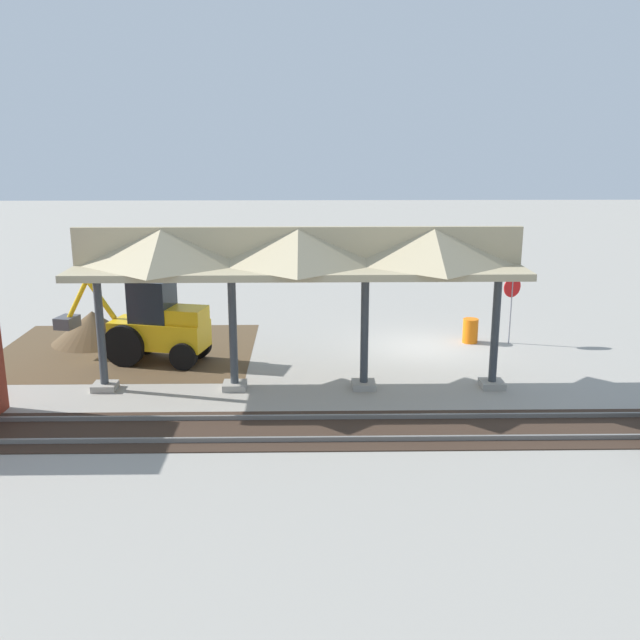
{
  "coord_description": "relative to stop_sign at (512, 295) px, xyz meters",
  "views": [
    {
      "loc": [
        4.19,
        24.58,
        7.44
      ],
      "look_at": [
        3.78,
        2.14,
        1.6
      ],
      "focal_mm": 40.0,
      "sensor_mm": 36.0,
      "label": 1
    }
  ],
  "objects": [
    {
      "name": "stop_sign",
      "position": [
        0.0,
        0.0,
        0.0
      ],
      "size": [
        0.7,
        0.35,
        2.5
      ],
      "color": "gray",
      "rests_on": "ground"
    },
    {
      "name": "backhoe",
      "position": [
        12.54,
        1.94,
        -0.54
      ],
      "size": [
        5.41,
        2.34,
        2.82
      ],
      "color": "#EAB214",
      "rests_on": "ground"
    },
    {
      "name": "traffic_barrel",
      "position": [
        1.41,
        -0.11,
        -1.35
      ],
      "size": [
        0.56,
        0.56,
        0.9
      ],
      "primitive_type": "cylinder",
      "color": "orange",
      "rests_on": "ground"
    },
    {
      "name": "rail_tracks",
      "position": [
        3.23,
        7.92,
        -1.77
      ],
      "size": [
        60.0,
        2.58,
        0.15
      ],
      "color": "slate",
      "rests_on": "ground"
    },
    {
      "name": "dirt_mound",
      "position": [
        15.36,
        -0.48,
        -1.8
      ],
      "size": [
        6.09,
        6.09,
        2.32
      ],
      "primitive_type": "cone",
      "color": "brown",
      "rests_on": "ground"
    },
    {
      "name": "ground_plane",
      "position": [
        3.23,
        0.51,
        -1.8
      ],
      "size": [
        120.0,
        120.0,
        0.0
      ],
      "primitive_type": "plane",
      "color": "#9E998E"
    },
    {
      "name": "dirt_work_zone",
      "position": [
        13.87,
        0.75,
        -1.8
      ],
      "size": [
        8.97,
        7.0,
        0.01
      ],
      "primitive_type": "cube",
      "color": "brown",
      "rests_on": "ground"
    },
    {
      "name": "platform_canopy",
      "position": [
        7.68,
        4.72,
        2.36
      ],
      "size": [
        12.92,
        3.2,
        4.9
      ],
      "color": "#9E998E",
      "rests_on": "ground"
    }
  ]
}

